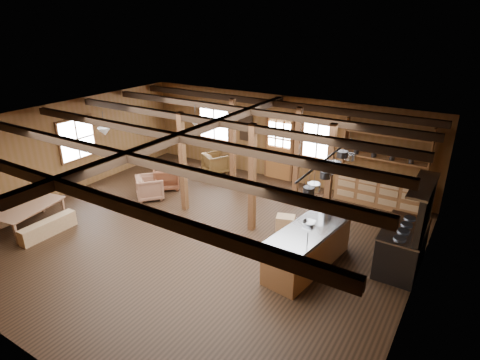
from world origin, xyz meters
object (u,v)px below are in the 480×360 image
object	(u,v)px
commercial_range	(405,242)
armchair_c	(150,187)
kitchen_island	(308,247)
dining_table	(31,217)
armchair_a	(166,177)
armchair_b	(216,163)

from	to	relation	value
commercial_range	armchair_c	distance (m)	7.20
kitchen_island	commercial_range	bearing A→B (deg)	37.67
kitchen_island	dining_table	bearing A→B (deg)	-154.41
armchair_c	kitchen_island	bearing A→B (deg)	-148.22
dining_table	armchair_a	bearing A→B (deg)	-28.77
armchair_b	armchair_c	world-z (taller)	armchair_c
commercial_range	kitchen_island	bearing A→B (deg)	-149.97
armchair_b	armchair_c	size ratio (longest dim) A/B	0.99
kitchen_island	armchair_b	distance (m)	6.11
armchair_c	dining_table	bearing A→B (deg)	105.14
armchair_a	armchair_b	size ratio (longest dim) A/B	1.04
armchair_a	commercial_range	bearing A→B (deg)	132.00
kitchen_island	armchair_b	xyz separation A→B (m)	(-4.97, 3.55, -0.13)
commercial_range	armchair_b	world-z (taller)	commercial_range
dining_table	armchair_c	bearing A→B (deg)	-35.13
armchair_b	kitchen_island	bearing A→B (deg)	174.14
kitchen_island	armchair_c	world-z (taller)	kitchen_island
armchair_a	kitchen_island	bearing A→B (deg)	120.27
dining_table	armchair_b	bearing A→B (deg)	-27.82
dining_table	armchair_b	size ratio (longest dim) A/B	2.20
armchair_a	armchair_c	distance (m)	0.85
dining_table	armchair_c	xyz separation A→B (m)	(1.36, 2.96, 0.05)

